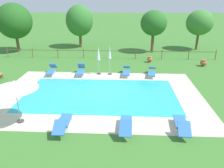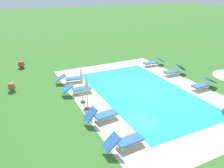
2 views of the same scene
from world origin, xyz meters
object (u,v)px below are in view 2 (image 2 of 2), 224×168
at_px(sun_lounger_north_end, 174,70).
at_px(sun_lounger_south_mid, 203,84).
at_px(patio_umbrella_closed_row_centre, 81,78).
at_px(terracotta_urn_by_tree, 12,87).
at_px(patio_umbrella_closed_row_west, 87,84).
at_px(sun_lounger_south_near_corner, 70,78).
at_px(terracotta_urn_near_fence, 21,65).
at_px(sun_lounger_north_far, 124,141).
at_px(sun_lounger_north_mid, 153,62).
at_px(sun_lounger_north_near_steps, 78,89).
at_px(sun_lounger_south_far, 101,114).

height_order(sun_lounger_north_end, sun_lounger_south_mid, sun_lounger_north_end).
distance_m(sun_lounger_north_end, sun_lounger_south_mid, 3.18).
xyz_separation_m(patio_umbrella_closed_row_centre, terracotta_urn_by_tree, (3.85, 3.98, -1.35)).
height_order(sun_lounger_south_mid, patio_umbrella_closed_row_west, patio_umbrella_closed_row_west).
xyz_separation_m(sun_lounger_south_near_corner, patio_umbrella_closed_row_centre, (-3.58, 0.23, 1.33)).
bearing_deg(terracotta_urn_near_fence, patio_umbrella_closed_row_west, -163.78).
xyz_separation_m(sun_lounger_south_near_corner, sun_lounger_south_mid, (-5.43, -8.40, 0.01)).
height_order(sun_lounger_north_far, terracotta_urn_near_fence, sun_lounger_north_far).
xyz_separation_m(sun_lounger_north_end, terracotta_urn_near_fence, (7.54, 11.52, -0.03)).
height_order(patio_umbrella_closed_row_west, patio_umbrella_closed_row_centre, patio_umbrella_closed_row_centre).
distance_m(sun_lounger_north_mid, sun_lounger_north_end, 2.80).
bearing_deg(patio_umbrella_closed_row_centre, terracotta_urn_by_tree, 45.96).
distance_m(sun_lounger_north_mid, sun_lounger_north_far, 12.29).
xyz_separation_m(sun_lounger_north_near_steps, sun_lounger_north_end, (-0.10, -8.51, 0.02)).
height_order(sun_lounger_north_mid, patio_umbrella_closed_row_west, patio_umbrella_closed_row_west).
distance_m(sun_lounger_south_near_corner, terracotta_urn_near_fence, 6.13).
distance_m(sun_lounger_north_near_steps, sun_lounger_north_far, 6.45).
height_order(sun_lounger_south_far, patio_umbrella_closed_row_west, patio_umbrella_closed_row_west).
xyz_separation_m(sun_lounger_north_near_steps, patio_umbrella_closed_row_west, (-2.37, 0.15, 1.28)).
distance_m(sun_lounger_north_mid, terracotta_urn_near_fence, 12.30).
bearing_deg(sun_lounger_south_near_corner, sun_lounger_north_near_steps, 177.45).
height_order(sun_lounger_north_end, patio_umbrella_closed_row_centre, patio_umbrella_closed_row_centre).
bearing_deg(sun_lounger_north_far, sun_lounger_north_mid, -41.93).
xyz_separation_m(sun_lounger_north_far, patio_umbrella_closed_row_west, (4.08, 0.28, 1.26)).
height_order(sun_lounger_north_mid, sun_lounger_south_far, sun_lounger_south_far).
distance_m(sun_lounger_north_far, sun_lounger_south_mid, 8.95).
bearing_deg(patio_umbrella_closed_row_west, patio_umbrella_closed_row_centre, -0.76).
bearing_deg(sun_lounger_north_near_steps, sun_lounger_north_far, -178.87).
bearing_deg(sun_lounger_north_near_steps, sun_lounger_south_near_corner, -2.55).
bearing_deg(sun_lounger_south_far, sun_lounger_north_end, -65.65).
xyz_separation_m(sun_lounger_north_mid, sun_lounger_south_near_corner, (-0.54, 8.25, -0.01)).
xyz_separation_m(terracotta_urn_near_fence, terracotta_urn_by_tree, (-5.02, 1.11, -0.01)).
bearing_deg(sun_lounger_north_far, patio_umbrella_closed_row_centre, 3.02).
height_order(sun_lounger_north_near_steps, sun_lounger_south_near_corner, sun_lounger_north_near_steps).
bearing_deg(sun_lounger_north_near_steps, terracotta_urn_near_fence, 22.00).
distance_m(patio_umbrella_closed_row_centre, terracotta_urn_by_tree, 5.69).
relative_size(sun_lounger_south_near_corner, patio_umbrella_closed_row_centre, 0.86).
distance_m(sun_lounger_north_far, terracotta_urn_by_tree, 9.83).
bearing_deg(terracotta_urn_by_tree, sun_lounger_north_far, -154.43).
bearing_deg(sun_lounger_north_near_steps, sun_lounger_north_end, -90.69).
height_order(sun_lounger_north_far, sun_lounger_south_near_corner, sun_lounger_north_far).
height_order(sun_lounger_south_near_corner, sun_lounger_south_far, sun_lounger_south_far).
height_order(sun_lounger_north_near_steps, patio_umbrella_closed_row_west, patio_umbrella_closed_row_west).
distance_m(sun_lounger_north_near_steps, terracotta_urn_by_tree, 4.77).
xyz_separation_m(sun_lounger_north_mid, sun_lounger_south_far, (-6.60, 8.24, 0.02)).
relative_size(sun_lounger_south_mid, terracotta_urn_by_tree, 3.40).
distance_m(sun_lounger_north_mid, sun_lounger_south_mid, 5.98).
bearing_deg(terracotta_urn_near_fence, sun_lounger_south_far, -164.70).
bearing_deg(sun_lounger_north_mid, terracotta_urn_near_fence, 67.32).
bearing_deg(terracotta_urn_by_tree, sun_lounger_south_mid, -114.32).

